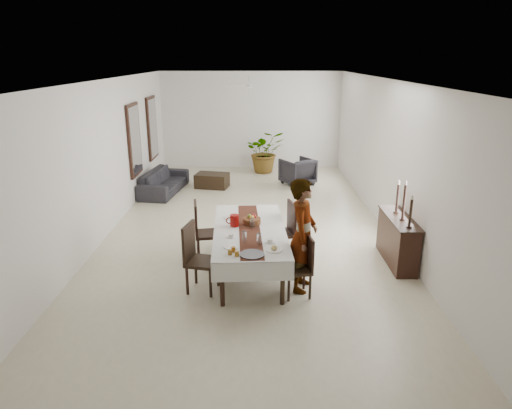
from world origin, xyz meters
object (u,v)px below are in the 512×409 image
dining_table_top (250,231)px  woman (303,235)px  sideboard_body (397,241)px  sofa (164,181)px  red_pitcher (234,220)px

dining_table_top → woman: (0.86, -0.64, 0.18)m
dining_table_top → sideboard_body: bearing=4.8°
sofa → dining_table_top: bearing=-145.1°
sideboard_body → red_pitcher: bearing=-175.7°
sofa → red_pitcher: bearing=-147.0°
dining_table_top → woman: bearing=-39.6°
woman → red_pitcher: bearing=70.1°
sofa → sideboard_body: bearing=-123.2°
woman → sideboard_body: woman is taller
dining_table_top → sideboard_body: sideboard_body is taller
sideboard_body → dining_table_top: bearing=-172.3°
dining_table_top → red_pitcher: 0.34m
woman → sofa: size_ratio=0.88×
dining_table_top → sofa: size_ratio=1.18×
red_pitcher → woman: size_ratio=0.11×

